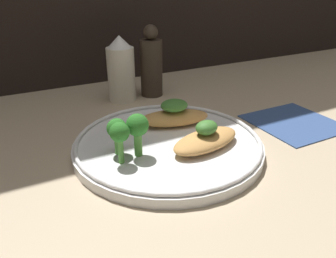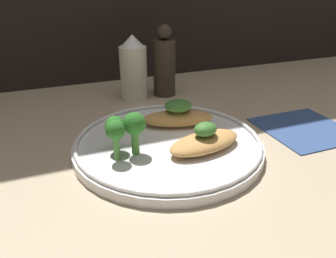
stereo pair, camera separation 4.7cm
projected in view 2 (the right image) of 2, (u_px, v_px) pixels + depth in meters
ground_plane at (168, 153)px, 48.87cm from camera, size 180.00×180.00×1.00cm
plate at (168, 144)px, 48.22cm from camera, size 27.68×27.68×2.00cm
grilled_meat_front at (205, 141)px, 45.38cm from camera, size 12.10×7.40×4.03cm
grilled_meat_middle at (178, 116)px, 52.49cm from camera, size 12.13×7.17×4.32cm
broccoli_bunch at (124, 128)px, 42.94cm from camera, size 5.53×5.06×6.00cm
sauce_bottle at (133, 69)px, 65.95cm from camera, size 5.47×5.47×13.06cm
pepper_grinder at (164, 65)px, 67.99cm from camera, size 4.60×4.60×14.62cm
napkin at (305, 128)px, 54.89cm from camera, size 13.88×13.88×0.40cm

